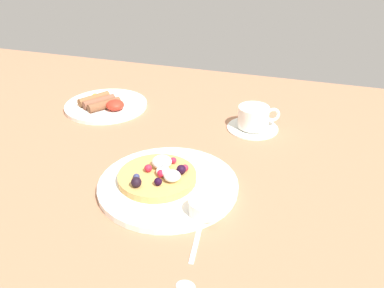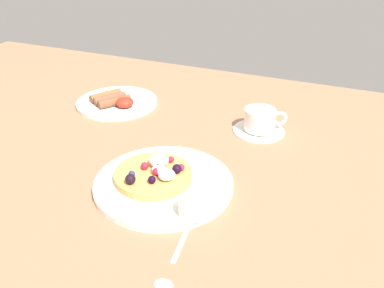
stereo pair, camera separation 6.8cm
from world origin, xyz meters
The scene contains 9 objects.
ground_plane centered at (0.00, 0.00, -0.01)m, with size 2.08×1.20×0.03m, color #A67051.
pancake_plate centered at (0.02, -0.07, 0.01)m, with size 0.27×0.27×0.01m, color white.
pancake_with_berries centered at (0.01, -0.07, 0.02)m, with size 0.15×0.15×0.04m.
syrup_ramekin centered at (0.11, -0.14, 0.03)m, with size 0.05×0.05×0.03m.
breakfast_plate centered at (-0.27, 0.23, 0.01)m, with size 0.22×0.22×0.01m, color white.
fried_breakfast centered at (-0.27, 0.21, 0.02)m, with size 0.14×0.12×0.03m.
coffee_saucer centered at (0.13, 0.22, 0.00)m, with size 0.12×0.12×0.01m, color white.
coffee_cup centered at (0.13, 0.22, 0.03)m, with size 0.10×0.07×0.05m.
teaspoon centered at (0.13, -0.26, 0.00)m, with size 0.03×0.13×0.01m.
Camera 2 is at (0.32, -0.64, 0.45)m, focal length 37.80 mm.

